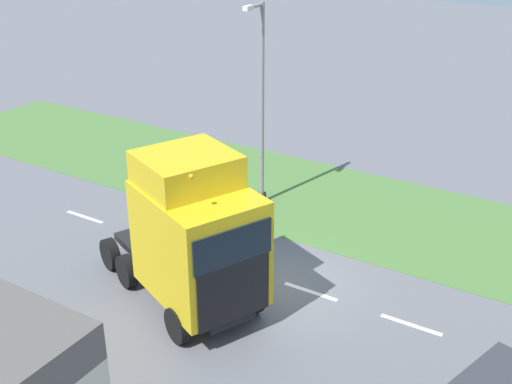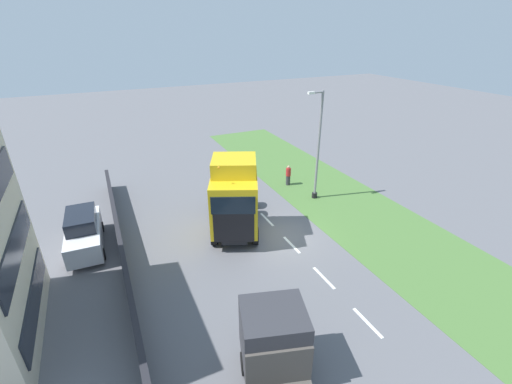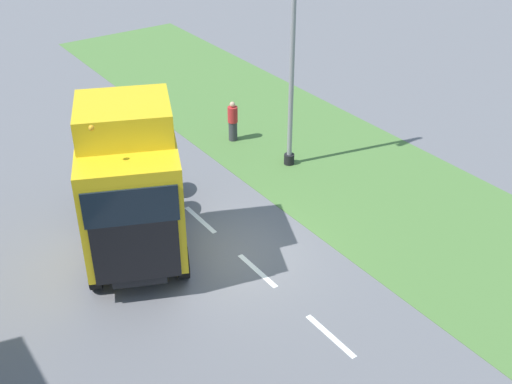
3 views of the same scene
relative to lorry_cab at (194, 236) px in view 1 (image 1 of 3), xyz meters
The scene contains 6 objects.
ground_plane 3.81m from the lorry_cab, 148.04° to the left, with size 120.00×120.00×0.00m, color slate.
grass_verge 8.97m from the lorry_cab, 169.59° to the left, with size 7.00×44.00×0.01m.
lane_markings 3.57m from the lorry_cab, 161.01° to the left, with size 0.16×17.80×0.00m.
lorry_cab is the anchor object (origin of this frame).
lamp_post 7.43m from the lorry_cab, 163.50° to the right, with size 1.31×0.38×7.73m.
pedestrian 8.30m from the lorry_cab, 142.78° to the right, with size 0.39×0.39×1.63m.
Camera 1 is at (15.00, 8.15, 11.11)m, focal length 45.00 mm.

